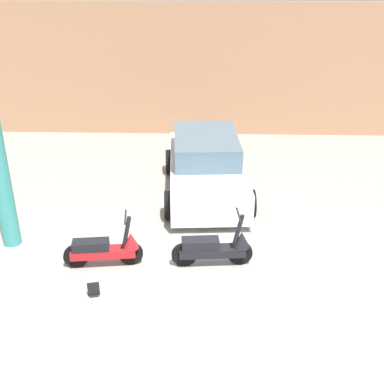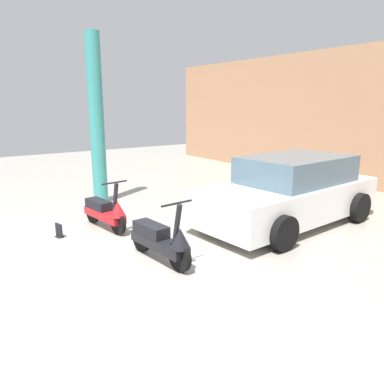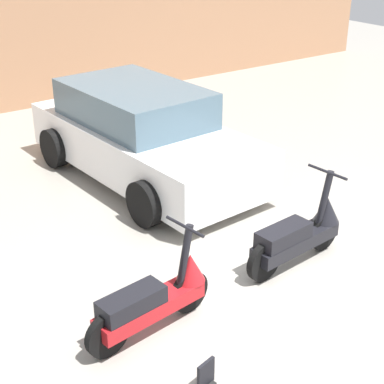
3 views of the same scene
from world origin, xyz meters
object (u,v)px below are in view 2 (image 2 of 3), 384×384
(car_rear_left, at_px, (290,192))
(placard_near_left_scooter, at_px, (59,231))
(scooter_front_left, at_px, (106,211))
(support_column_side, at_px, (97,121))
(scooter_front_right, at_px, (161,239))

(car_rear_left, relative_size, placard_near_left_scooter, 16.08)
(scooter_front_left, bearing_deg, support_column_side, 153.74)
(scooter_front_left, relative_size, support_column_side, 0.36)
(scooter_front_right, bearing_deg, car_rear_left, 88.59)
(car_rear_left, height_order, support_column_side, support_column_side)
(support_column_side, bearing_deg, car_rear_left, 33.37)
(placard_near_left_scooter, relative_size, support_column_side, 0.06)
(car_rear_left, relative_size, support_column_side, 1.03)
(scooter_front_right, distance_m, car_rear_left, 3.19)
(scooter_front_left, relative_size, car_rear_left, 0.35)
(scooter_front_left, height_order, placard_near_left_scooter, scooter_front_left)
(car_rear_left, distance_m, placard_near_left_scooter, 4.60)
(scooter_front_right, bearing_deg, placard_near_left_scooter, -159.37)
(scooter_front_right, height_order, placard_near_left_scooter, scooter_front_right)
(car_rear_left, distance_m, support_column_side, 4.82)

